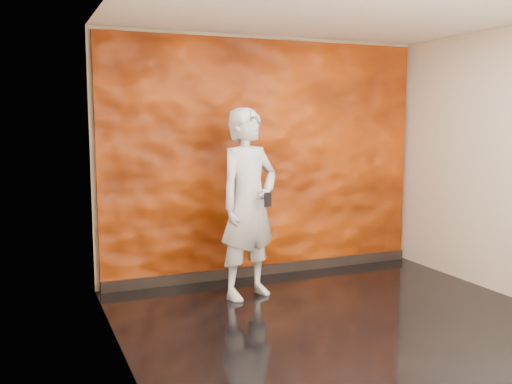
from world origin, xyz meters
name	(u,v)px	position (x,y,z in m)	size (l,w,h in m)	color
room	(358,172)	(0.00, 0.00, 1.40)	(4.02, 4.02, 2.81)	black
feature_wall	(266,159)	(0.00, 1.96, 1.38)	(3.90, 0.06, 2.75)	#C84507
baseboard	(267,269)	(0.00, 1.92, 0.06)	(3.90, 0.04, 0.12)	black
man	(248,204)	(-0.52, 1.22, 0.98)	(0.72, 0.47, 1.96)	#92959F
phone	(268,200)	(-0.43, 0.95, 1.06)	(0.08, 0.02, 0.14)	black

